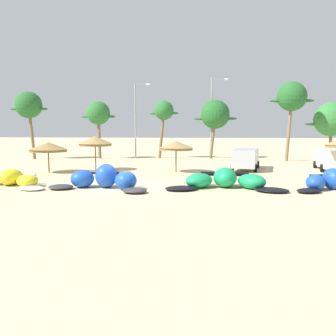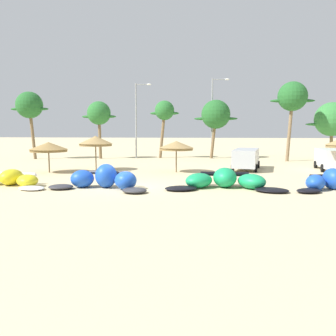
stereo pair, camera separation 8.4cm
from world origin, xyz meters
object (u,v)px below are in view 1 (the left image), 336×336
Objects in this scene: beach_umbrella_near_van at (48,147)px; palm_left at (98,114)px; kite_right_of_center at (335,182)px; palm_center_left at (215,115)px; palm_right_of_gap at (331,120)px; parked_van at (331,158)px; palm_left_of_gap at (164,112)px; palm_center_right at (292,97)px; lamppost_west_center at (213,114)px; lamppost_west at (137,116)px; kite_left at (8,180)px; parked_car_second at (246,157)px; kite_left_of_center at (104,179)px; palm_leftmost at (29,106)px; kite_center at (225,181)px; beach_umbrella_middle at (95,141)px; beach_umbrella_near_palms at (176,146)px.

palm_left is at bearing 89.88° from beach_umbrella_near_van.
kite_right_of_center is 24.50m from palm_center_left.
parked_van is at bearing -107.73° from palm_right_of_gap.
palm_left_of_gap is 19.76m from palm_right_of_gap.
lamppost_west_center is (-8.58, 3.84, -1.61)m from palm_center_right.
lamppost_west is 0.93× the size of lamppost_west_center.
lamppost_west_center reaches higher than palm_right_of_gap.
kite_left is 1.19× the size of parked_car_second.
beach_umbrella_near_van is at bearing -149.69° from palm_center_right.
palm_right_of_gap is (27.54, 0.96, -0.73)m from palm_left.
lamppost_west is at bearing 73.74° from beach_umbrella_near_van.
palm_center_right is (22.47, 13.13, 4.98)m from beach_umbrella_near_van.
palm_center_right is at bearing 52.76° from kite_left_of_center.
palm_center_left is (-6.39, 23.15, 4.86)m from kite_right_of_center.
parked_car_second is 0.64× the size of palm_center_right.
palm_leftmost reaches higher than palm_right_of_gap.
lamppost_west reaches higher than palm_right_of_gap.
kite_left_of_center is 0.66× the size of lamppost_west_center.
lamppost_west_center is at bearing 9.91° from palm_left.
palm_left_of_gap is (7.42, 23.38, 5.34)m from kite_left.
beach_umbrella_middle is (-10.74, 8.77, 2.10)m from kite_center.
palm_left_of_gap is at bearing 72.43° from beach_umbrella_middle.
lamppost_west is at bearing 112.55° from beach_umbrella_near_palms.
lamppost_west_center reaches higher than beach_umbrella_near_palms.
palm_left_of_gap is (15.86, 3.12, -0.62)m from palm_leftmost.
lamppost_west_center reaches higher than beach_umbrella_near_van.
palm_center_right is at bearing 99.23° from parked_van.
parked_car_second is (9.78, 11.44, 0.53)m from kite_left_of_center.
lamppost_west is at bearing -175.29° from palm_center_left.
kite_right_of_center is at bearing -54.42° from lamppost_west.
lamppost_west_center is (9.33, 1.36, 0.35)m from lamppost_west.
kite_right_of_center is 21.69m from beach_umbrella_near_van.
beach_umbrella_near_palms is 0.44× the size of palm_right_of_gap.
palm_leftmost is at bearing 147.54° from beach_umbrella_near_palms.
beach_umbrella_middle is 20.72m from parked_van.
palm_center_right is at bearing -24.09° from lamppost_west_center.
palm_leftmost is 30.49m from palm_center_right.
kite_center is 1.06× the size of palm_left_of_gap.
beach_umbrella_middle is 7.17m from beach_umbrella_near_palms.
parked_car_second is 0.62× the size of lamppost_west.
kite_left_of_center is 23.70m from lamppost_west.
kite_center is 24.72m from lamppost_west.
palm_center_left is (-2.38, 12.49, 4.25)m from parked_car_second.
parked_car_second is (-7.39, -0.23, -0.00)m from parked_van.
palm_left_of_gap is (4.48, 14.15, 3.17)m from beach_umbrella_middle.
parked_van is 0.60× the size of lamppost_west.
kite_left_of_center is 25.51m from palm_center_left.
beach_umbrella_near_van is (-0.42, 7.17, 1.73)m from kite_left.
parked_car_second is 17.23m from lamppost_west.
beach_umbrella_near_van is at bearing 154.56° from kite_center.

